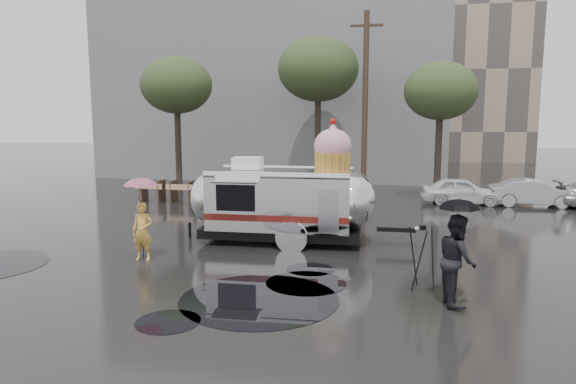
% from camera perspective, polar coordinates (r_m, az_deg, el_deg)
% --- Properties ---
extents(ground, '(120.00, 120.00, 0.00)m').
position_cam_1_polar(ground, '(13.16, -6.17, -8.85)').
color(ground, black).
rests_on(ground, ground).
extents(puddles, '(11.10, 5.15, 0.01)m').
position_cam_1_polar(puddles, '(12.64, -14.35, -9.77)').
color(puddles, black).
rests_on(puddles, ground).
extents(grey_building, '(22.00, 12.00, 13.00)m').
position_cam_1_polar(grey_building, '(36.93, -0.92, 12.33)').
color(grey_building, slate).
rests_on(grey_building, ground).
extents(utility_pole, '(1.60, 0.28, 9.00)m').
position_cam_1_polar(utility_pole, '(26.03, 8.56, 9.82)').
color(utility_pole, '#473323').
rests_on(utility_pole, ground).
extents(tree_left, '(3.64, 3.64, 6.95)m').
position_cam_1_polar(tree_left, '(27.29, -12.29, 11.46)').
color(tree_left, '#382D26').
rests_on(tree_left, ground).
extents(tree_mid, '(4.20, 4.20, 8.03)m').
position_cam_1_polar(tree_mid, '(27.37, 3.37, 13.42)').
color(tree_mid, '#382D26').
rests_on(tree_mid, ground).
extents(tree_right, '(3.36, 3.36, 6.42)m').
position_cam_1_polar(tree_right, '(25.11, 16.60, 10.63)').
color(tree_right, '#382D26').
rests_on(tree_right, ground).
extents(barricade_row, '(4.30, 0.80, 1.00)m').
position_cam_1_polar(barricade_row, '(24.11, -11.66, 0.11)').
color(barricade_row, '#473323').
rests_on(barricade_row, ground).
extents(airstream_trailer, '(7.31, 2.90, 3.93)m').
position_cam_1_polar(airstream_trailer, '(16.00, -0.38, -0.68)').
color(airstream_trailer, silver).
rests_on(airstream_trailer, ground).
extents(person_left, '(0.59, 0.41, 1.59)m').
position_cam_1_polar(person_left, '(14.54, -15.86, -4.24)').
color(person_left, gold).
rests_on(person_left, ground).
extents(umbrella_pink, '(1.11, 1.11, 2.31)m').
position_cam_1_polar(umbrella_pink, '(14.34, -16.03, 0.18)').
color(umbrella_pink, pink).
rests_on(umbrella_pink, ground).
extents(person_right, '(0.64, 0.98, 1.91)m').
position_cam_1_polar(person_right, '(11.24, 18.26, -7.15)').
color(person_right, black).
rests_on(person_right, ground).
extents(umbrella_black, '(1.03, 1.03, 2.25)m').
position_cam_1_polar(umbrella_black, '(11.04, 18.48, -2.40)').
color(umbrella_black, black).
rests_on(umbrella_black, ground).
extents(tripod, '(0.59, 0.60, 1.48)m').
position_cam_1_polar(tripod, '(12.01, 14.66, -6.43)').
color(tripod, black).
rests_on(tripod, ground).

